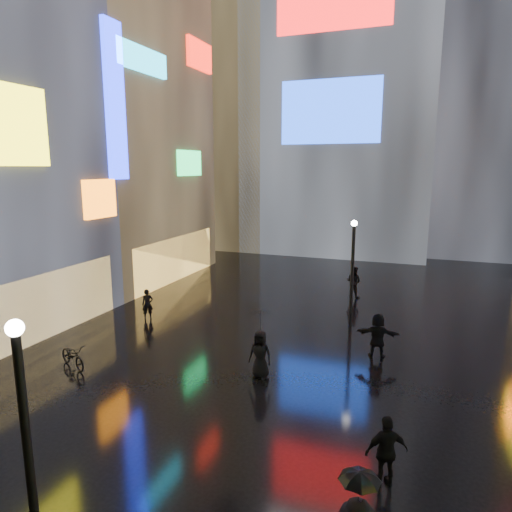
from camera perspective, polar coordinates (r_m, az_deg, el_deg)
The scene contains 15 objects.
ground at distance 22.55m, azimuth 7.24°, elevation -8.85°, with size 140.00×140.00×0.00m, color black.
building_left_far at distance 33.95m, azimuth -17.96°, elevation 16.18°, with size 10.28×12.00×22.00m.
tower_main at distance 47.25m, azimuth 11.55°, elevation 27.28°, with size 16.00×14.20×42.00m.
tower_flank_right at distance 47.79m, azimuth 27.18°, elevation 21.20°, with size 12.00×12.00×34.00m, color black.
tower_flank_left at distance 46.92m, azimuth -3.31°, elevation 17.60°, with size 10.00×10.00×26.00m, color black.
lamp_near at distance 9.40m, azimuth -26.71°, elevation -20.22°, with size 0.30×0.30×5.20m.
lamp_far at distance 22.31m, azimuth 11.96°, elevation -1.35°, with size 0.30×0.30×5.20m.
pedestrian_3 at distance 12.37m, azimuth 16.00°, elevation -22.42°, with size 1.06×0.44×1.82m, color black.
pedestrian_4 at distance 17.11m, azimuth 0.52°, elevation -12.19°, with size 0.87×0.57×1.78m, color black.
pedestrian_5 at distance 19.42m, azimuth 14.95°, elevation -9.59°, with size 1.71×0.55×1.85m, color black.
pedestrian_6 at distance 23.99m, azimuth -13.40°, elevation -5.90°, with size 0.56×0.37×1.55m, color black.
pedestrian_7 at distance 27.80m, azimuth 12.11°, elevation -3.17°, with size 0.90×0.70×1.86m, color black.
umbrella_1 at distance 9.22m, azimuth 12.79°, elevation -26.23°, with size 0.72×0.72×0.64m, color black.
umbrella_2 at distance 16.63m, azimuth 0.53°, elevation -8.03°, with size 0.92×0.94×0.85m, color black.
bicycle at distance 19.40m, azimuth -21.93°, elevation -11.50°, with size 0.62×1.78×0.93m, color black.
Camera 1 is at (4.75, -0.68, 7.65)m, focal length 32.00 mm.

